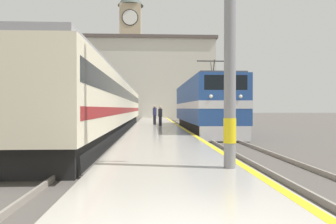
{
  "coord_description": "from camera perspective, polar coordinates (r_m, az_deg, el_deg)",
  "views": [
    {
      "loc": [
        -0.49,
        -3.15,
        1.85
      ],
      "look_at": [
        1.06,
        27.21,
        1.51
      ],
      "focal_mm": 35.0,
      "sensor_mm": 36.0,
      "label": 1
    }
  ],
  "objects": [
    {
      "name": "platform",
      "position": [
        28.2,
        -1.93,
        -2.7
      ],
      "size": [
        3.89,
        140.0,
        0.42
      ],
      "color": "#ADA89E",
      "rests_on": "ground"
    },
    {
      "name": "station_building",
      "position": [
        53.25,
        -3.08,
        5.72
      ],
      "size": [
        20.74,
        6.88,
        13.07
      ],
      "color": "beige",
      "rests_on": "ground"
    },
    {
      "name": "ground_plane",
      "position": [
        33.2,
        -2.08,
        -2.55
      ],
      "size": [
        200.0,
        200.0,
        0.0
      ],
      "primitive_type": "plane",
      "color": "#514C47"
    },
    {
      "name": "second_waiting_passenger",
      "position": [
        26.89,
        -1.36,
        -0.62
      ],
      "size": [
        0.34,
        0.34,
        1.61
      ],
      "color": "#23232D",
      "rests_on": "platform"
    },
    {
      "name": "locomotive_train",
      "position": [
        24.97,
        6.18,
        1.02
      ],
      "size": [
        2.92,
        15.13,
        4.93
      ],
      "color": "black",
      "rests_on": "ground"
    },
    {
      "name": "passenger_train",
      "position": [
        25.87,
        -9.96,
        1.11
      ],
      "size": [
        2.92,
        36.11,
        3.83
      ],
      "color": "black",
      "rests_on": "ground"
    },
    {
      "name": "person_on_platform",
      "position": [
        28.93,
        -2.34,
        -0.43
      ],
      "size": [
        0.34,
        0.34,
        1.7
      ],
      "color": "#23232D",
      "rests_on": "platform"
    },
    {
      "name": "rail_track_near",
      "position": [
        28.48,
        5.06,
        -3.02
      ],
      "size": [
        2.83,
        140.0,
        0.16
      ],
      "color": "#514C47",
      "rests_on": "ground"
    },
    {
      "name": "clock_tower",
      "position": [
        66.31,
        -6.51,
        10.94
      ],
      "size": [
        5.07,
        5.07,
        25.76
      ],
      "color": "tan",
      "rests_on": "ground"
    },
    {
      "name": "rail_track_far",
      "position": [
        28.38,
        -9.34,
        -3.04
      ],
      "size": [
        2.83,
        140.0,
        0.16
      ],
      "color": "#514C47",
      "rests_on": "ground"
    }
  ]
}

